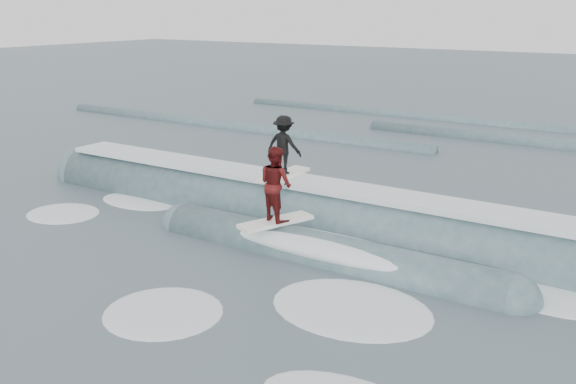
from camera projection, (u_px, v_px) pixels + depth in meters
The scene contains 6 objects.
ground at pixel (228, 262), 15.39m from camera, with size 160.00×160.00×0.00m, color #374750.
breaking_wave at pixel (310, 225), 17.83m from camera, with size 20.60×3.91×2.25m.
surfer_black at pixel (284, 147), 18.18m from camera, with size 1.11×2.01×1.77m.
surfer_red at pixel (276, 187), 15.91m from camera, with size 1.27×2.06×1.99m.
whitewater at pixel (271, 289), 13.92m from camera, with size 16.07×7.94×0.10m.
far_swells at pixel (425, 135), 30.61m from camera, with size 39.25×8.65×0.80m.
Camera 1 is at (8.97, -11.25, 5.90)m, focal length 40.00 mm.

